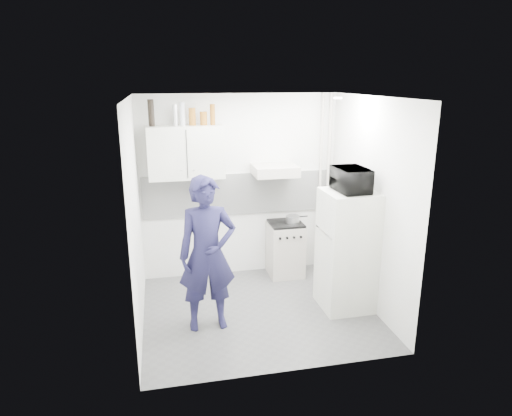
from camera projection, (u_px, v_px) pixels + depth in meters
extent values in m
plane|color=#525252|center=(258.00, 311.00, 5.69)|extent=(2.80, 2.80, 0.00)
plane|color=white|center=(259.00, 97.00, 4.97)|extent=(2.80, 2.80, 0.00)
plane|color=white|center=(240.00, 187.00, 6.51)|extent=(2.80, 0.00, 2.80)
plane|color=white|center=(135.00, 218.00, 5.05)|extent=(0.00, 2.60, 2.60)
plane|color=white|center=(369.00, 204.00, 5.61)|extent=(0.00, 2.60, 2.60)
imported|color=#1A1839|center=(207.00, 254.00, 5.11)|extent=(0.67, 0.45, 1.79)
cube|color=beige|center=(285.00, 250.00, 6.65)|extent=(0.48, 0.48, 0.77)
cube|color=beige|center=(347.00, 250.00, 5.62)|extent=(0.63, 0.63, 1.50)
cube|color=black|center=(286.00, 223.00, 6.54)|extent=(0.46, 0.46, 0.03)
cylinder|color=silver|center=(293.00, 219.00, 6.50)|extent=(0.20, 0.20, 0.11)
imported|color=black|center=(351.00, 180.00, 5.37)|extent=(0.52, 0.36, 0.28)
cylinder|color=black|center=(151.00, 113.00, 5.81)|extent=(0.08, 0.08, 0.34)
cylinder|color=silver|center=(175.00, 115.00, 5.88)|extent=(0.07, 0.07, 0.27)
cylinder|color=#B2B7BC|center=(182.00, 114.00, 5.89)|extent=(0.07, 0.07, 0.30)
cylinder|color=brown|center=(192.00, 117.00, 5.93)|extent=(0.09, 0.09, 0.23)
cylinder|color=brown|center=(204.00, 118.00, 5.97)|extent=(0.09, 0.09, 0.18)
cylinder|color=brown|center=(213.00, 115.00, 5.98)|extent=(0.07, 0.07, 0.27)
cube|color=beige|center=(186.00, 152.00, 6.04)|extent=(1.00, 0.35, 0.70)
cube|color=beige|center=(275.00, 170.00, 6.29)|extent=(0.60, 0.50, 0.14)
cube|color=white|center=(240.00, 194.00, 6.52)|extent=(2.74, 0.03, 0.60)
cylinder|color=beige|center=(328.00, 184.00, 6.69)|extent=(0.05, 0.05, 2.60)
cylinder|color=beige|center=(320.00, 184.00, 6.67)|extent=(0.04, 0.04, 2.60)
cylinder|color=white|center=(338.00, 98.00, 5.37)|extent=(0.10, 0.10, 0.02)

